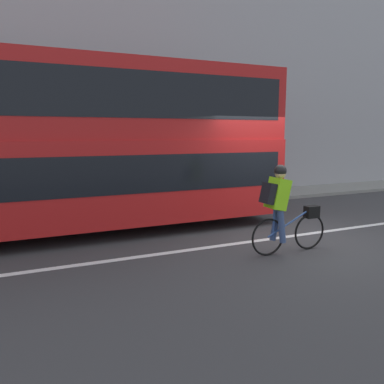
% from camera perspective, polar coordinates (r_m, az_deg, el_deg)
% --- Properties ---
extents(ground_plane, '(80.00, 80.00, 0.00)m').
position_cam_1_polar(ground_plane, '(8.04, 14.82, -6.76)').
color(ground_plane, '#38383A').
extents(road_center_line, '(50.00, 0.14, 0.01)m').
position_cam_1_polar(road_center_line, '(8.11, 14.40, -6.58)').
color(road_center_line, silver).
rests_on(road_center_line, ground_plane).
extents(sidewalk_curb, '(60.00, 1.75, 0.11)m').
position_cam_1_polar(sidewalk_curb, '(11.84, 0.96, -1.19)').
color(sidewalk_curb, gray).
rests_on(sidewalk_curb, ground_plane).
extents(building_facade, '(60.00, 0.30, 9.12)m').
position_cam_1_polar(building_facade, '(12.83, -1.02, 19.84)').
color(building_facade, '#9E9EA3').
rests_on(building_facade, ground_plane).
extents(bus, '(10.00, 2.42, 3.59)m').
position_cam_1_polar(bus, '(8.26, -20.85, 7.35)').
color(bus, black).
rests_on(bus, ground_plane).
extents(cyclist_on_bike, '(1.59, 0.32, 1.60)m').
position_cam_1_polar(cyclist_on_bike, '(6.78, 13.64, -2.12)').
color(cyclist_on_bike, black).
rests_on(cyclist_on_bike, ground_plane).
extents(trash_bin, '(0.55, 0.55, 1.03)m').
position_cam_1_polar(trash_bin, '(10.85, -11.49, 0.72)').
color(trash_bin, '#515156').
rests_on(trash_bin, sidewalk_curb).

